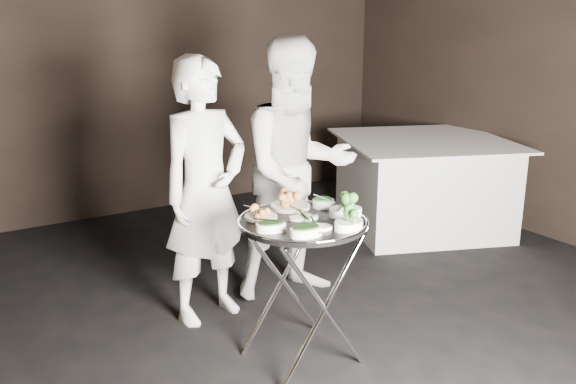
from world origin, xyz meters
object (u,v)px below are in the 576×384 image
waiter_right (297,171)px  tray_stand (302,284)px  dining_table (422,183)px  serving_tray (303,222)px  waiter_left (206,192)px

waiter_right → tray_stand: bearing=-113.0°
tray_stand → dining_table: (2.21, 1.37, -0.04)m
serving_tray → dining_table: serving_tray is taller
tray_stand → serving_tray: bearing=0.0°
tray_stand → serving_tray: size_ratio=1.17×
tray_stand → waiter_right: waiter_right is taller
dining_table → waiter_left: bearing=-166.3°
tray_stand → waiter_right: bearing=59.3°
tray_stand → dining_table: size_ratio=0.56×
serving_tray → dining_table: 2.63m
tray_stand → serving_tray: (0.00, 0.00, 0.36)m
waiter_left → dining_table: (2.42, 0.59, -0.42)m
serving_tray → waiter_right: (0.46, 0.77, 0.06)m
serving_tray → waiter_left: 0.81m
waiter_left → waiter_right: bearing=-11.9°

